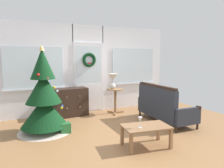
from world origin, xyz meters
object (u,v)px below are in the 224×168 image
settee_sofa (162,107)px  table_lamp (113,79)px  coffee_table (146,129)px  christmas_tree (44,101)px  dresser_cabinet (71,102)px  side_table (115,96)px  wine_glass (140,120)px  gift_box (65,128)px

settee_sofa → table_lamp: table_lamp is taller
settee_sofa → coffee_table: (-1.22, -1.07, -0.04)m
settee_sofa → christmas_tree: bearing=168.9°
dresser_cabinet → side_table: size_ratio=1.29×
table_lamp → settee_sofa: bearing=-60.7°
table_lamp → wine_glass: size_ratio=2.26×
side_table → settee_sofa: bearing=-62.0°
coffee_table → side_table: bearing=77.1°
dresser_cabinet → wine_glass: size_ratio=4.75×
side_table → table_lamp: 0.50m
gift_box → wine_glass: bearing=-54.4°
side_table → coffee_table: side_table is taller
wine_glass → settee_sofa: bearing=38.8°
christmas_tree → side_table: 2.22m
wine_glass → gift_box: (-1.00, 1.40, -0.43)m
christmas_tree → side_table: bearing=19.5°
side_table → gift_box: 2.01m
side_table → dresser_cabinet: bearing=167.5°
side_table → coffee_table: 2.42m
settee_sofa → side_table: settee_sofa is taller
dresser_cabinet → table_lamp: table_lamp is taller
christmas_tree → table_lamp: 2.19m
dresser_cabinet → side_table: 1.27m
side_table → wine_glass: size_ratio=3.67×
dresser_cabinet → settee_sofa: (1.92, -1.56, -0.01)m
dresser_cabinet → settee_sofa: 2.47m
christmas_tree → coffee_table: size_ratio=2.08×
dresser_cabinet → side_table: bearing=-12.5°
dresser_cabinet → wine_glass: bearing=-78.5°
side_table → table_lamp: (-0.06, 0.04, 0.49)m
side_table → table_lamp: table_lamp is taller
side_table → coffee_table: (-0.54, -2.35, -0.17)m
christmas_tree → gift_box: 0.75m
christmas_tree → table_lamp: (2.03, 0.78, 0.30)m
christmas_tree → settee_sofa: christmas_tree is taller
settee_sofa → wine_glass: 1.78m
coffee_table → christmas_tree: bearing=133.9°
christmas_tree → dresser_cabinet: (0.85, 1.01, -0.31)m
dresser_cabinet → coffee_table: dresser_cabinet is taller
christmas_tree → coffee_table: (1.55, -1.61, -0.36)m
gift_box → table_lamp: bearing=32.2°
wine_glass → gift_box: size_ratio=0.90×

